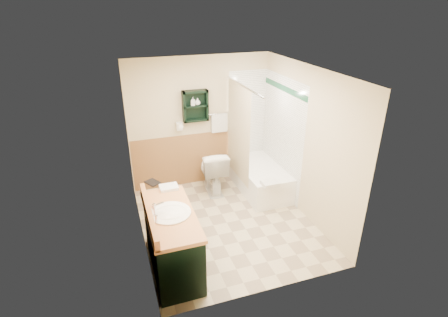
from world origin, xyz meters
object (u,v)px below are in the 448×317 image
Objects in this scene: bathtub at (259,177)px; toilet at (212,171)px; hair_dryer at (179,126)px; soap_bottle_a at (193,103)px; vanity_book at (147,179)px; wall_shelf at (195,106)px; vanity at (172,241)px; soap_bottle_b at (198,102)px.

toilet is (-0.83, 0.22, 0.16)m from bathtub.
hair_dryer is 0.29× the size of toilet.
soap_bottle_a is at bearing -49.34° from toilet.
hair_dryer reaches higher than vanity_book.
bathtub is 0.87m from toilet.
wall_shelf is 3.76× the size of soap_bottle_a.
vanity is 9.08× the size of soap_bottle_a.
soap_bottle_a is (1.02, 1.31, 0.65)m from vanity_book.
wall_shelf reaches higher than soap_bottle_a.
soap_bottle_b reaches higher than toilet.
soap_bottle_b is at bearing 151.09° from bathtub.
wall_shelf is at bearing 67.13° from vanity.
toilet is at bearing -35.04° from hair_dryer.
wall_shelf is at bearing -4.76° from hair_dryer.
wall_shelf reaches higher than bathtub.
bathtub is at bearing 168.76° from toilet.
toilet is at bearing 58.72° from vanity.
soap_bottle_a is (-0.04, -0.01, 0.05)m from wall_shelf.
hair_dryer is 0.18× the size of vanity.
wall_shelf reaches higher than hair_dryer.
vanity_book is at bearing -119.65° from hair_dryer.
vanity is (-0.59, -2.15, -0.78)m from hair_dryer.
soap_bottle_a is at bearing -6.59° from hair_dryer.
wall_shelf reaches higher than soap_bottle_b.
soap_bottle_b is at bearing -59.83° from toilet.
vanity is at bearing -112.87° from wall_shelf.
soap_bottle_b is (1.10, 1.31, 0.66)m from vanity_book.
vanity is 6.21× the size of vanity_book.
toilet is 1.69m from vanity_book.
wall_shelf is 0.67× the size of toilet.
hair_dryer is 1.00m from toilet.
soap_bottle_b is (-0.98, 0.54, 1.37)m from bathtub.
soap_bottle_b is (0.94, 2.12, 1.19)m from vanity.
soap_bottle_b is (0.04, -0.01, 0.06)m from wall_shelf.
vanity is at bearing -111.98° from soap_bottle_a.
vanity_book is at bearing -128.00° from soap_bottle_a.
vanity is at bearing -105.49° from hair_dryer.
vanity_book reaches higher than toilet.
bathtub is (1.92, 1.57, -0.18)m from vanity.
vanity is (-0.89, -2.12, -1.13)m from wall_shelf.
bathtub is (1.03, -0.55, -1.31)m from wall_shelf.
soap_bottle_b reaches higher than vanity_book.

